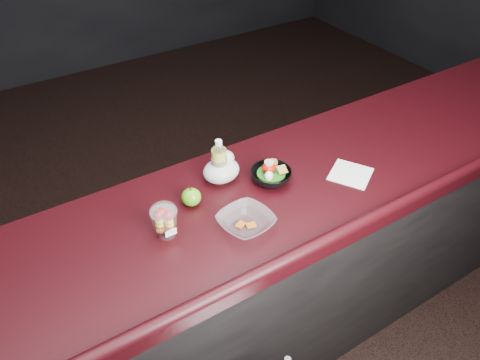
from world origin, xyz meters
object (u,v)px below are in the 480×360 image
object	(u,v)px
green_apple	(191,197)
takeout_bowl	(246,222)
lemonade_bottle	(219,164)
snack_bowl	(271,175)
fruit_cup	(165,220)

from	to	relation	value
green_apple	takeout_bowl	size ratio (longest dim) A/B	0.36
lemonade_bottle	takeout_bowl	distance (m)	0.30
green_apple	snack_bowl	world-z (taller)	snack_bowl
lemonade_bottle	green_apple	distance (m)	0.19
takeout_bowl	fruit_cup	bearing A→B (deg)	155.65
lemonade_bottle	takeout_bowl	world-z (taller)	lemonade_bottle
fruit_cup	green_apple	size ratio (longest dim) A/B	1.75
snack_bowl	lemonade_bottle	bearing A→B (deg)	145.84
green_apple	snack_bowl	distance (m)	0.35
fruit_cup	snack_bowl	xyz separation A→B (m)	(0.50, 0.05, -0.04)
lemonade_bottle	takeout_bowl	xyz separation A→B (m)	(-0.06, -0.29, -0.06)
lemonade_bottle	snack_bowl	size ratio (longest dim) A/B	1.01
lemonade_bottle	takeout_bowl	bearing A→B (deg)	-101.25
lemonade_bottle	fruit_cup	size ratio (longest dim) A/B	1.40
fruit_cup	takeout_bowl	distance (m)	0.29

